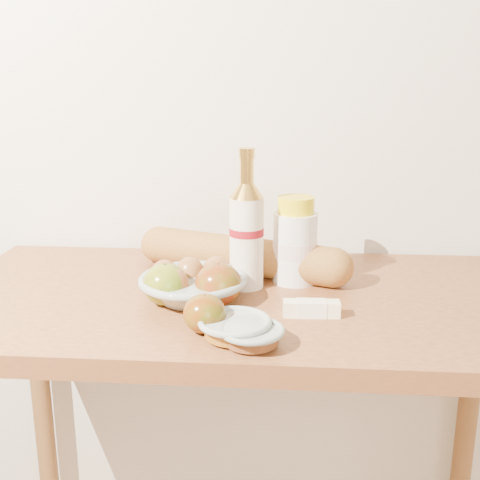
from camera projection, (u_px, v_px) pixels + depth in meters
name	position (u px, v px, depth m)	size (l,w,h in m)	color
back_wall	(252.00, 84.00, 1.41)	(3.50, 0.02, 2.60)	beige
table	(241.00, 350.00, 1.23)	(1.20, 0.60, 0.90)	#9A5B31
bourbon_bottle	(247.00, 232.00, 1.21)	(0.09, 0.09, 0.29)	#EEE1CA
cream_bottle	(295.00, 243.00, 1.25)	(0.11, 0.11, 0.18)	white
egg_bowl	(193.00, 284.00, 1.16)	(0.26, 0.26, 0.07)	#93A09B
baguette	(241.00, 255.00, 1.31)	(0.50, 0.25, 0.08)	#B27A36
apple_yellowgreen	(166.00, 284.00, 1.13)	(0.11, 0.11, 0.08)	olive
apple_redgreen_front	(205.00, 314.00, 1.01)	(0.08, 0.08, 0.07)	#8F0E07
apple_redgreen_right	(218.00, 284.00, 1.13)	(0.10, 0.10, 0.08)	maroon
sugar_bowl	(252.00, 336.00, 0.97)	(0.11, 0.11, 0.03)	gray
syrup_bowl	(235.00, 328.00, 0.99)	(0.15, 0.15, 0.04)	#98A6A1
butter_stick	(311.00, 309.00, 1.09)	(0.10, 0.03, 0.03)	#FFF3C5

